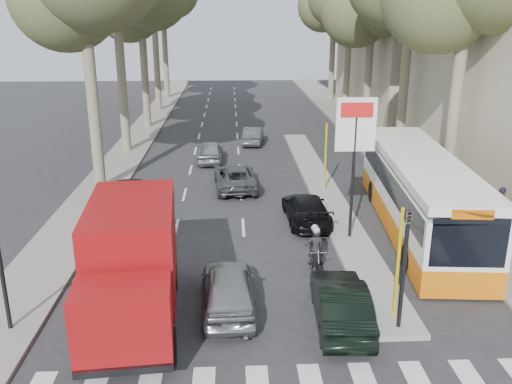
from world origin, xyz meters
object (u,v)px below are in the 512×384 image
Objects in this scene: red_truck at (132,263)px; silver_hatchback at (228,289)px; motorcycle at (315,248)px; city_bus at (419,192)px; dark_hatchback at (340,303)px.

silver_hatchback is at bearing 2.62° from red_truck.
motorcycle is (5.72, 3.03, -1.04)m from red_truck.
city_bus is 6.38× the size of motorcycle.
dark_hatchback is at bearing -87.36° from motorcycle.
red_truck is 0.53× the size of city_bus.
red_truck is 6.55m from motorcycle.
city_bus reaches higher than dark_hatchback.
dark_hatchback is (3.19, -0.94, -0.02)m from silver_hatchback.
motorcycle is at bearing 22.92° from red_truck.
red_truck is at bearing -2.65° from dark_hatchback.
silver_hatchback is 0.33× the size of city_bus.
red_truck is at bearing 5.54° from silver_hatchback.
silver_hatchback is 0.62× the size of red_truck.
red_truck is at bearing -143.80° from city_bus.
motorcycle is at bearing -140.46° from silver_hatchback.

